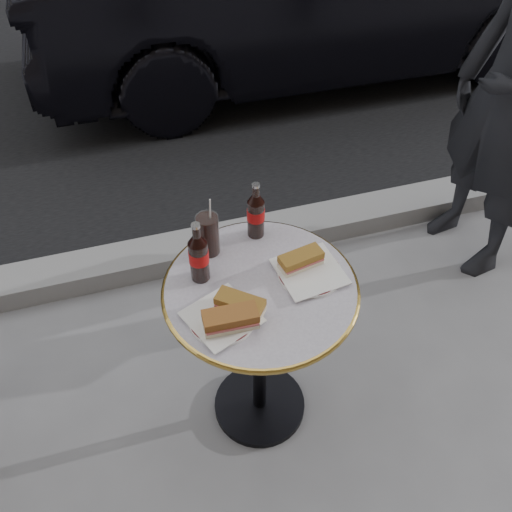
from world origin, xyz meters
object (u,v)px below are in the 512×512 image
object	(u,v)px
bistro_table	(260,354)
plate_left	(222,318)
plate_right	(310,273)
cola_bottle_right	(256,210)
cola_glass	(208,234)
cola_bottle_left	(198,252)

from	to	relation	value
bistro_table	plate_left	xyz separation A→B (m)	(-0.15, -0.09, 0.37)
bistro_table	plate_right	world-z (taller)	plate_right
cola_bottle_right	cola_glass	world-z (taller)	cola_bottle_right
bistro_table	plate_left	bearing A→B (deg)	-148.19
plate_left	cola_glass	xyz separation A→B (m)	(0.03, 0.29, 0.07)
bistro_table	cola_bottle_right	distance (m)	0.53
bistro_table	cola_bottle_left	xyz separation A→B (m)	(-0.17, 0.09, 0.48)
plate_right	cola_bottle_right	xyz separation A→B (m)	(-0.11, 0.23, 0.10)
plate_left	cola_bottle_right	distance (m)	0.40
cola_glass	cola_bottle_left	bearing A→B (deg)	-116.77
cola_bottle_right	cola_glass	size ratio (longest dim) A/B	1.42
plate_left	cola_bottle_left	size ratio (longest dim) A/B	0.88
plate_left	bistro_table	bearing A→B (deg)	31.81
plate_right	cola_bottle_right	world-z (taller)	cola_bottle_right
bistro_table	plate_left	distance (m)	0.41
cola_bottle_right	plate_left	bearing A→B (deg)	-121.80
plate_left	cola_bottle_left	bearing A→B (deg)	96.83
cola_bottle_left	plate_left	bearing A→B (deg)	-83.17
cola_bottle_right	bistro_table	bearing A→B (deg)	-103.05
plate_left	cola_bottle_left	distance (m)	0.21
plate_right	bistro_table	bearing A→B (deg)	-177.73
plate_left	cola_glass	size ratio (longest dim) A/B	1.32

